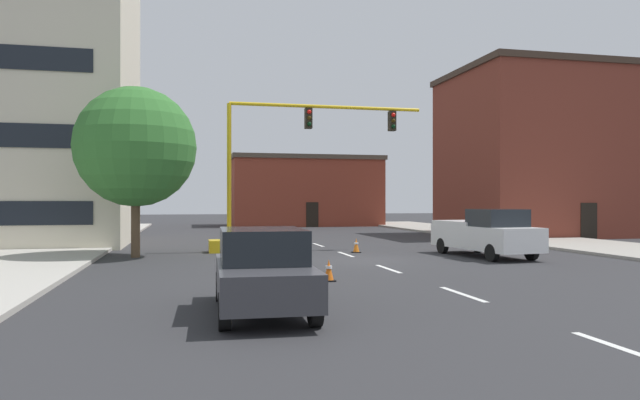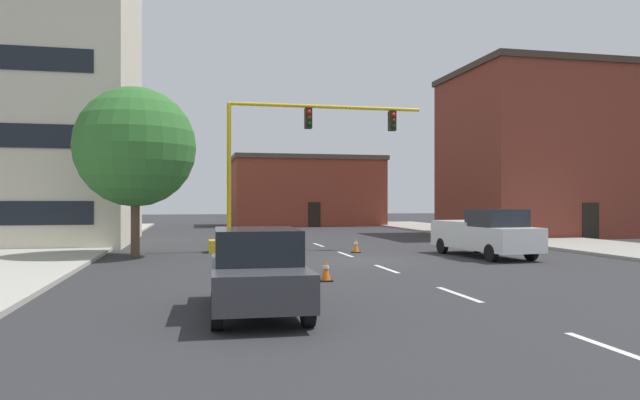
{
  "view_description": "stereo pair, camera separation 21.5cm",
  "coord_description": "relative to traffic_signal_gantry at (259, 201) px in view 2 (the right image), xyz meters",
  "views": [
    {
      "loc": [
        -6.64,
        -21.78,
        2.33
      ],
      "look_at": [
        -0.48,
        5.45,
        2.36
      ],
      "focal_mm": 32.59,
      "sensor_mm": 36.0,
      "label": 1
    },
    {
      "loc": [
        -6.43,
        -21.83,
        2.33
      ],
      "look_at": [
        -0.48,
        5.45,
        2.36
      ],
      "focal_mm": 32.59,
      "sensor_mm": 36.0,
      "label": 2
    }
  ],
  "objects": [
    {
      "name": "building_tall_left",
      "position": [
        -12.89,
        7.68,
        8.43
      ],
      "size": [
        13.66,
        11.76,
        21.44
      ],
      "color": "beige",
      "rests_on": "ground_plane"
    },
    {
      "name": "lane_stripe_seg_3",
      "position": [
        3.52,
        -2.24,
        -2.3
      ],
      "size": [
        0.16,
        2.4,
        0.01
      ],
      "primitive_type": "cube",
      "color": "silver",
      "rests_on": "ground_plane"
    },
    {
      "name": "building_brick_center",
      "position": [
        7.51,
        27.52,
        0.94
      ],
      "size": [
        13.94,
        8.12,
        6.47
      ],
      "color": "brown",
      "rests_on": "ground_plane"
    },
    {
      "name": "lane_stripe_seg_4",
      "position": [
        3.52,
        3.26,
        -2.3
      ],
      "size": [
        0.16,
        2.4,
        0.01
      ],
      "primitive_type": "cube",
      "color": "silver",
      "rests_on": "ground_plane"
    },
    {
      "name": "lane_stripe_seg_2",
      "position": [
        3.52,
        -7.74,
        -2.3
      ],
      "size": [
        0.16,
        2.4,
        0.01
      ],
      "primitive_type": "cube",
      "color": "silver",
      "rests_on": "ground_plane"
    },
    {
      "name": "sedan_dark_gray_near_left",
      "position": [
        -1.62,
        -14.48,
        -1.42
      ],
      "size": [
        1.99,
        4.56,
        1.74
      ],
      "color": "#3D3D42",
      "rests_on": "ground_plane"
    },
    {
      "name": "traffic_cone_roadside_a",
      "position": [
        4.19,
        -1.56,
        -1.98
      ],
      "size": [
        0.36,
        0.36,
        0.66
      ],
      "color": "black",
      "rests_on": "ground_plane"
    },
    {
      "name": "lane_stripe_seg_1",
      "position": [
        3.52,
        -13.24,
        -2.3
      ],
      "size": [
        0.16,
        2.4,
        0.01
      ],
      "primitive_type": "cube",
      "color": "silver",
      "rests_on": "ground_plane"
    },
    {
      "name": "sidewalk_left",
      "position": [
        -9.62,
        3.26,
        -2.23
      ],
      "size": [
        6.0,
        56.0,
        0.14
      ],
      "primitive_type": "cube",
      "color": "#B2ADA3",
      "rests_on": "ground_plane"
    },
    {
      "name": "lane_stripe_seg_0",
      "position": [
        3.52,
        -18.74,
        -2.3
      ],
      "size": [
        0.16,
        2.4,
        0.01
      ],
      "primitive_type": "cube",
      "color": "silver",
      "rests_on": "ground_plane"
    },
    {
      "name": "ground_plane",
      "position": [
        3.52,
        -4.74,
        -2.3
      ],
      "size": [
        160.0,
        160.0,
        0.0
      ],
      "primitive_type": "plane",
      "color": "#2D2D30"
    },
    {
      "name": "pickup_truck_white",
      "position": [
        8.88,
        -4.58,
        -1.33
      ],
      "size": [
        2.51,
        5.57,
        1.99
      ],
      "color": "white",
      "rests_on": "ground_plane"
    },
    {
      "name": "traffic_cone_roadside_b",
      "position": [
        0.82,
        -10.25,
        -1.99
      ],
      "size": [
        0.36,
        0.36,
        0.63
      ],
      "color": "black",
      "rests_on": "ground_plane"
    },
    {
      "name": "building_row_right",
      "position": [
        20.3,
        8.62,
        3.26
      ],
      "size": [
        12.03,
        9.79,
        11.1
      ],
      "color": "brown",
      "rests_on": "ground_plane"
    },
    {
      "name": "tree_left_near",
      "position": [
        -5.26,
        -1.63,
        2.23
      ],
      "size": [
        4.92,
        4.92,
        7.0
      ],
      "color": "brown",
      "rests_on": "ground_plane"
    },
    {
      "name": "lane_stripe_seg_5",
      "position": [
        3.52,
        8.76,
        -2.3
      ],
      "size": [
        0.16,
        2.4,
        0.01
      ],
      "primitive_type": "cube",
      "color": "silver",
      "rests_on": "ground_plane"
    },
    {
      "name": "sidewalk_right",
      "position": [
        16.65,
        3.26,
        -2.23
      ],
      "size": [
        6.0,
        56.0,
        0.14
      ],
      "primitive_type": "cube",
      "color": "#9E998E",
      "rests_on": "ground_plane"
    },
    {
      "name": "traffic_signal_gantry",
      "position": [
        0.0,
        0.0,
        0.0
      ],
      "size": [
        10.07,
        1.2,
        6.83
      ],
      "color": "yellow",
      "rests_on": "ground_plane"
    }
  ]
}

